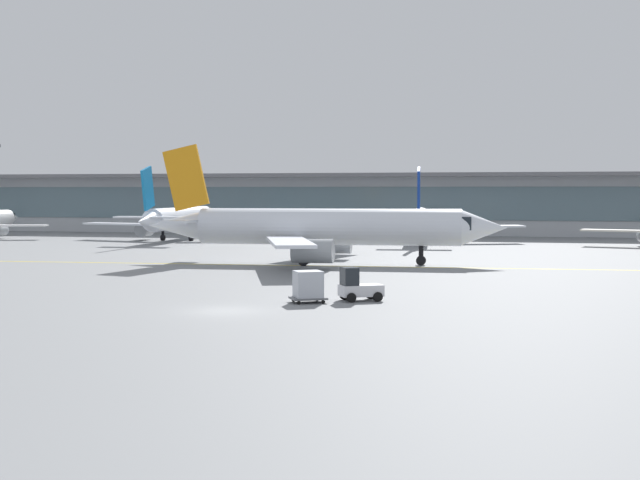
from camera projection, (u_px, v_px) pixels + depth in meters
ground_plane at (226, 311)px, 49.24m from camera, size 400.00×400.00×0.00m
taxiway_centreline_stripe at (324, 266)px, 79.01m from camera, size 109.86×6.22×0.01m
terminal_concourse at (411, 203)px, 137.28m from camera, size 205.94×11.00×9.60m
gate_airplane_1 at (180, 219)px, 120.30m from camera, size 27.95×30.04×9.96m
gate_airplane_2 at (420, 220)px, 115.59m from camera, size 27.31×29.49×9.76m
taxiing_regional_jet at (324, 228)px, 80.84m from camera, size 33.95×31.54×11.25m
baggage_tug at (357, 287)px, 53.66m from camera, size 2.95×2.52×2.10m
cargo_dolly_lead at (308, 285)px, 52.80m from camera, size 2.61×2.40×1.94m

